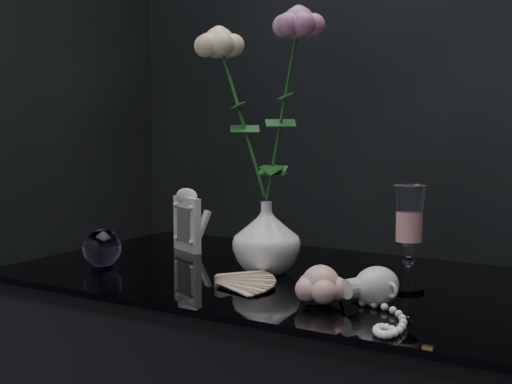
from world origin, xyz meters
The scene contains 8 objects.
vase centered at (-0.05, 0.05, 0.83)m, with size 0.13×0.13×0.13m, color white.
wine_glass centered at (0.23, 0.05, 0.85)m, with size 0.06×0.06×0.18m, color white, non-canonical shape.
picture_frame centered at (-0.31, 0.15, 0.83)m, with size 0.10×0.08×0.14m, color silver, non-canonical shape.
paperweight centered at (-0.35, -0.08, 0.80)m, with size 0.08×0.08×0.08m, color #A883D5, non-canonical shape.
paper_fan centered at (-0.07, -0.09, 0.77)m, with size 0.20×0.16×0.02m, color #F2DFC2, non-canonical shape.
loose_rose centered at (0.14, -0.11, 0.79)m, with size 0.14×0.18×0.06m, color #FFB1A4, non-canonical shape.
pearl_jar centered at (0.21, -0.06, 0.79)m, with size 0.22×0.22×0.06m, color silver, non-canonical shape.
roses centered at (-0.07, 0.05, 1.09)m, with size 0.26×0.11×0.40m.
Camera 1 is at (0.62, -1.09, 1.05)m, focal length 50.00 mm.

